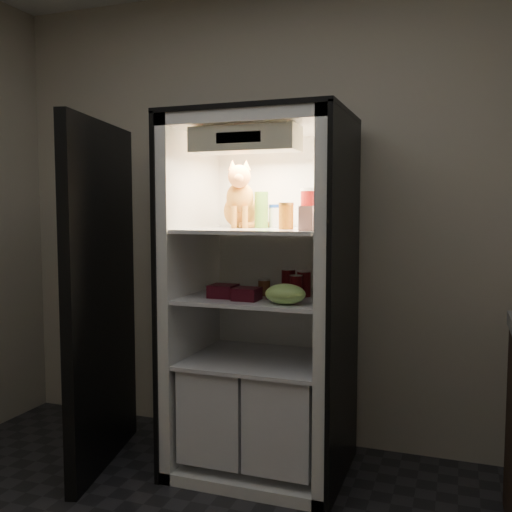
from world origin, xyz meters
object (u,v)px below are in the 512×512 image
Objects in this scene: cream_carton at (307,218)px; condiment_jar at (264,287)px; soda_can_b at (304,284)px; berry_box_left at (223,291)px; salsa_jar at (286,216)px; grape_bag at (285,294)px; tabby_cat at (241,203)px; parmesan_shaker at (261,210)px; soda_can_c at (296,287)px; pepper_jar at (312,208)px; soda_can_a at (288,282)px; mayo_tub at (277,216)px; berry_box_right at (247,294)px; refrigerator at (264,322)px.

cream_carton reaches higher than condiment_jar.
soda_can_b is 0.42m from berry_box_left.
condiment_jar is at bearing 153.59° from salsa_jar.
grape_bag is (-0.10, -0.00, -0.36)m from cream_carton.
condiment_jar is (0.16, -0.07, -0.44)m from tabby_cat.
soda_can_c is (0.22, -0.10, -0.39)m from parmesan_shaker.
soda_can_c is at bearing 14.48° from berry_box_left.
soda_can_b is (0.24, -0.03, -0.38)m from parmesan_shaker.
pepper_jar is 0.49m from grape_bag.
salsa_jar reaches higher than soda_can_b.
pepper_jar is 0.39m from soda_can_b.
soda_can_a is (-0.03, 0.13, -0.35)m from salsa_jar.
tabby_cat reaches higher than mayo_tub.
mayo_tub reaches higher than berry_box_right.
condiment_jar is 0.72× the size of berry_box_right.
tabby_cat is 0.13m from parmesan_shaker.
soda_can_b is at bearing 9.28° from condiment_jar.
cream_carton is 0.88× the size of berry_box_left.
refrigerator reaches higher than tabby_cat.
mayo_tub is (0.05, 0.07, 0.56)m from refrigerator.
pepper_jar is 0.55m from berry_box_right.
salsa_jar is 0.64× the size of pepper_jar.
soda_can_a is 0.35m from berry_box_left.
mayo_tub is 0.52m from grape_bag.
berry_box_right is (-0.32, 0.05, -0.38)m from cream_carton.
parmesan_shaker is at bearing 121.31° from condiment_jar.
mayo_tub is 0.21m from salsa_jar.
mayo_tub reaches higher than soda_can_a.
grape_bag is at bearing -66.28° from mayo_tub.
soda_can_c is 0.19m from grape_bag.
berry_box_right is at bearing -120.94° from soda_can_a.
soda_can_c is at bearing -45.92° from mayo_tub.
pepper_jar reaches higher than berry_box_right.
soda_can_a is 0.13m from condiment_jar.
salsa_jar is 1.01× the size of berry_box_left.
tabby_cat is at bearing 167.59° from refrigerator.
refrigerator reaches higher than berry_box_left.
parmesan_shaker is at bearing 134.42° from refrigerator.
tabby_cat reaches higher than condiment_jar.
mayo_tub is at bearing 55.98° from refrigerator.
tabby_cat reaches higher than cream_carton.
parmesan_shaker is 1.44× the size of salsa_jar.
soda_can_b is at bearing -18.31° from soda_can_a.
soda_can_b is at bearing 23.65° from berry_box_left.
pepper_jar reaches higher than condiment_jar.
berry_box_right is at bearing -147.57° from soda_can_c.
parmesan_shaker is at bearing -23.55° from tabby_cat.
mayo_tub is 1.06× the size of soda_can_c.
soda_can_b reaches higher than soda_can_c.
mayo_tub is 0.95× the size of soda_can_b.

